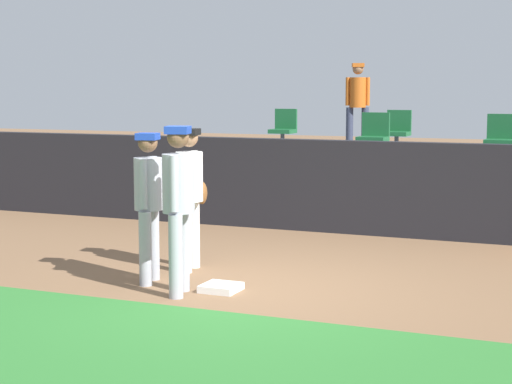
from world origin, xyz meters
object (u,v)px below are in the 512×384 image
at_px(player_fielder_home, 190,189).
at_px(player_runner_visitor, 149,197).
at_px(seat_front_right, 500,137).
at_px(spectator_hooded, 358,100).
at_px(seat_back_center, 398,130).
at_px(player_coach_visitor, 179,198).
at_px(first_base, 221,288).
at_px(seat_front_center, 374,134).
at_px(seat_back_left, 284,127).

xyz_separation_m(player_fielder_home, player_runner_visitor, (-0.12, -0.81, -0.01)).
relative_size(seat_front_right, spectator_hooded, 0.48).
xyz_separation_m(player_fielder_home, seat_back_center, (0.98, 6.62, 0.45)).
bearing_deg(spectator_hooded, player_coach_visitor, 72.21).
bearing_deg(first_base, seat_back_center, 88.83).
relative_size(player_fielder_home, player_coach_visitor, 0.95).
distance_m(player_runner_visitor, player_coach_visitor, 0.70).
xyz_separation_m(player_fielder_home, spectator_hooded, (-0.08, 7.54, 0.99)).
xyz_separation_m(seat_front_center, seat_front_right, (2.08, -0.00, -0.00)).
distance_m(player_coach_visitor, seat_back_left, 8.01).
xyz_separation_m(first_base, player_runner_visitor, (-0.94, 0.06, 0.97)).
distance_m(player_runner_visitor, seat_front_center, 5.76).
height_order(seat_back_left, spectator_hooded, spectator_hooded).
bearing_deg(player_coach_visitor, seat_back_left, 177.69).
height_order(player_coach_visitor, seat_back_center, player_coach_visitor).
bearing_deg(player_runner_visitor, seat_front_right, 137.22).
xyz_separation_m(player_fielder_home, player_coach_visitor, (0.47, -1.18, 0.05)).
xyz_separation_m(player_fielder_home, seat_front_center, (1.01, 4.82, 0.45)).
bearing_deg(seat_back_center, player_coach_visitor, -93.70).
height_order(seat_back_center, seat_front_right, same).
bearing_deg(first_base, spectator_hooded, 96.15).
bearing_deg(seat_front_right, seat_front_center, 179.99).
distance_m(first_base, player_runner_visitor, 1.35).
bearing_deg(seat_front_center, seat_back_left, 142.33).
distance_m(player_fielder_home, player_coach_visitor, 1.27).
bearing_deg(first_base, seat_back_left, 106.03).
relative_size(seat_front_center, spectator_hooded, 0.48).
distance_m(player_fielder_home, player_runner_visitor, 0.82).
height_order(seat_back_left, seat_back_center, same).
distance_m(player_coach_visitor, seat_front_center, 6.04).
distance_m(seat_back_left, spectator_hooded, 1.64).
bearing_deg(spectator_hooded, first_base, 74.72).
xyz_separation_m(player_fielder_home, seat_back_left, (-1.33, 6.62, 0.45)).
bearing_deg(player_runner_visitor, player_coach_visitor, 44.62).
distance_m(seat_front_right, spectator_hooded, 4.21).
xyz_separation_m(first_base, player_fielder_home, (-0.83, 0.87, 0.97)).
distance_m(player_fielder_home, seat_front_center, 4.94).
bearing_deg(seat_back_center, seat_front_right, -40.54).
relative_size(player_coach_visitor, spectator_hooded, 1.05).
bearing_deg(seat_front_right, first_base, -111.65).
relative_size(player_runner_visitor, seat_front_center, 2.07).
distance_m(player_runner_visitor, seat_back_center, 7.52).
bearing_deg(seat_front_right, player_runner_visitor, -119.60).
relative_size(first_base, seat_back_left, 0.48).
height_order(seat_front_center, spectator_hooded, spectator_hooded).
bearing_deg(first_base, seat_front_right, 68.35).
height_order(first_base, seat_back_center, seat_back_center).
bearing_deg(seat_back_left, seat_front_center, -37.67).
bearing_deg(seat_front_right, spectator_hooded, 139.26).
bearing_deg(player_fielder_home, seat_front_center, 159.78).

